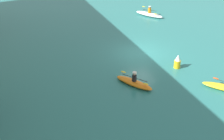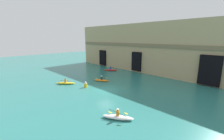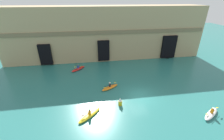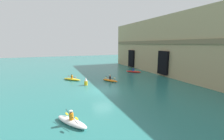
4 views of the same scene
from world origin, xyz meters
name	(u,v)px [view 3 (image 3 of 4)]	position (x,y,z in m)	size (l,w,h in m)	color
ground_plane	(140,96)	(0.00, 0.00, 0.00)	(120.00, 120.00, 0.00)	#28706B
cliff_bluff	(106,33)	(-2.92, 16.83, 5.59)	(43.02, 6.99, 11.23)	tan
kayak_yellow	(90,115)	(-7.25, -2.96, 0.20)	(3.06, 2.88, 1.03)	yellow
kayak_red	(78,69)	(-9.25, 10.19, 0.23)	(2.87, 2.87, 1.12)	red
kayak_white	(211,114)	(7.18, -4.97, 0.23)	(3.11, 2.35, 1.10)	white
kayak_orange	(110,87)	(-4.04, 2.68, 0.22)	(2.93, 2.12, 1.06)	orange
marker_buoy	(120,102)	(-3.26, -1.49, 0.53)	(0.50, 0.50, 1.15)	yellow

